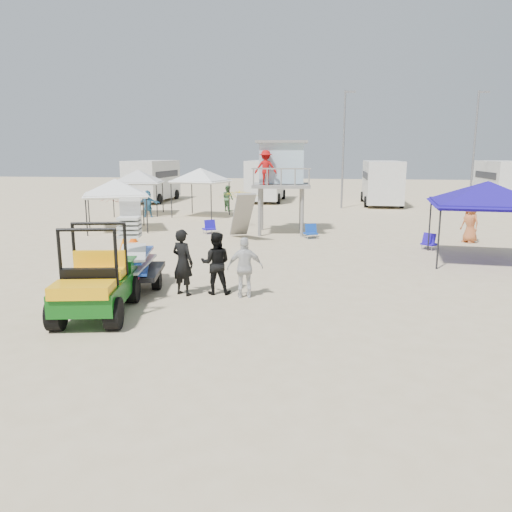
# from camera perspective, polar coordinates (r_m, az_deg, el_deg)

# --- Properties ---
(ground) EXTENTS (140.00, 140.00, 0.00)m
(ground) POSITION_cam_1_polar(r_m,az_deg,el_deg) (9.84, -5.59, -10.85)
(ground) COLOR beige
(ground) RESTS_ON ground
(utility_cart) EXTENTS (1.90, 3.01, 2.12)m
(utility_cart) POSITION_cam_1_polar(r_m,az_deg,el_deg) (12.20, -18.05, -2.07)
(utility_cart) COLOR #0C5011
(utility_cart) RESTS_ON ground
(surf_trailer) EXTENTS (1.82, 2.79, 2.27)m
(surf_trailer) POSITION_cam_1_polar(r_m,az_deg,el_deg) (14.29, -13.87, -0.15)
(surf_trailer) COLOR black
(surf_trailer) RESTS_ON ground
(man_left) EXTENTS (0.77, 0.66, 1.80)m
(man_left) POSITION_cam_1_polar(r_m,az_deg,el_deg) (13.51, -8.38, -0.72)
(man_left) COLOR black
(man_left) RESTS_ON ground
(man_mid) EXTENTS (0.89, 0.73, 1.70)m
(man_mid) POSITION_cam_1_polar(r_m,az_deg,el_deg) (13.54, -4.62, -0.82)
(man_mid) COLOR black
(man_mid) RESTS_ON ground
(man_right) EXTENTS (1.01, 0.60, 1.62)m
(man_right) POSITION_cam_1_polar(r_m,az_deg,el_deg) (13.14, -1.25, -1.34)
(man_right) COLOR silver
(man_right) RESTS_ON ground
(lifeguard_tower) EXTENTS (2.90, 2.90, 4.27)m
(lifeguard_tower) POSITION_cam_1_polar(r_m,az_deg,el_deg) (24.03, 2.77, 10.20)
(lifeguard_tower) COLOR gray
(lifeguard_tower) RESTS_ON ground
(canopy_blue) EXTENTS (3.83, 3.83, 3.24)m
(canopy_blue) POSITION_cam_1_polar(r_m,az_deg,el_deg) (19.16, 25.01, 7.34)
(canopy_blue) COLOR black
(canopy_blue) RESTS_ON ground
(canopy_white_a) EXTENTS (3.87, 3.87, 2.97)m
(canopy_white_a) POSITION_cam_1_polar(r_m,az_deg,el_deg) (25.74, -15.81, 8.17)
(canopy_white_a) COLOR black
(canopy_white_a) RESTS_ON ground
(canopy_white_b) EXTENTS (3.24, 3.24, 3.21)m
(canopy_white_b) POSITION_cam_1_polar(r_m,az_deg,el_deg) (32.35, -13.35, 9.33)
(canopy_white_b) COLOR black
(canopy_white_b) RESTS_ON ground
(canopy_white_c) EXTENTS (3.28, 3.28, 3.34)m
(canopy_white_c) POSITION_cam_1_polar(r_m,az_deg,el_deg) (30.61, -6.37, 9.70)
(canopy_white_c) COLOR black
(canopy_white_c) RESTS_ON ground
(umbrella_a) EXTENTS (2.31, 2.34, 1.75)m
(umbrella_a) POSITION_cam_1_polar(r_m,az_deg,el_deg) (26.38, -15.31, 4.90)
(umbrella_a) COLOR #AA1212
(umbrella_a) RESTS_ON ground
(umbrella_b) EXTENTS (2.77, 2.79, 1.96)m
(umbrella_b) POSITION_cam_1_polar(r_m,az_deg,el_deg) (25.96, -1.87, 5.44)
(umbrella_b) COLOR yellow
(umbrella_b) RESTS_ON ground
(cone_near) EXTENTS (0.34, 0.34, 0.50)m
(cone_near) POSITION_cam_1_polar(r_m,az_deg,el_deg) (20.41, -14.94, 1.31)
(cone_near) COLOR orange
(cone_near) RESTS_ON ground
(cone_far) EXTENTS (0.34, 0.34, 0.50)m
(cone_far) POSITION_cam_1_polar(r_m,az_deg,el_deg) (22.31, -13.86, 2.21)
(cone_far) COLOR #FF5208
(cone_far) RESTS_ON ground
(beach_chair_a) EXTENTS (0.73, 0.83, 0.64)m
(beach_chair_a) POSITION_cam_1_polar(r_m,az_deg,el_deg) (24.19, -5.33, 3.35)
(beach_chair_a) COLOR #1C10B4
(beach_chair_a) RESTS_ON ground
(beach_chair_b) EXTENTS (0.70, 0.78, 0.64)m
(beach_chair_b) POSITION_cam_1_polar(r_m,az_deg,el_deg) (22.84, 6.27, 2.85)
(beach_chair_b) COLOR #0F3EAA
(beach_chair_b) RESTS_ON ground
(beach_chair_c) EXTENTS (0.74, 0.85, 0.64)m
(beach_chair_c) POSITION_cam_1_polar(r_m,az_deg,el_deg) (21.19, 19.18, 1.59)
(beach_chair_c) COLOR #2210AE
(beach_chair_c) RESTS_ON ground
(rv_far_left) EXTENTS (2.64, 6.80, 3.25)m
(rv_far_left) POSITION_cam_1_polar(r_m,az_deg,el_deg) (41.40, -11.75, 8.62)
(rv_far_left) COLOR silver
(rv_far_left) RESTS_ON ground
(rv_mid_left) EXTENTS (2.65, 6.50, 3.25)m
(rv_mid_left) POSITION_cam_1_polar(r_m,az_deg,el_deg) (40.70, 1.13, 8.81)
(rv_mid_left) COLOR silver
(rv_mid_left) RESTS_ON ground
(rv_mid_right) EXTENTS (2.64, 7.00, 3.25)m
(rv_mid_right) POSITION_cam_1_polar(r_m,az_deg,el_deg) (39.03, 14.19, 8.35)
(rv_mid_right) COLOR silver
(rv_mid_right) RESTS_ON ground
(rv_far_right) EXTENTS (2.64, 6.60, 3.25)m
(rv_far_right) POSITION_cam_1_polar(r_m,az_deg,el_deg) (42.31, 26.32, 7.74)
(rv_far_right) COLOR silver
(rv_far_right) RESTS_ON ground
(light_pole_left) EXTENTS (0.14, 0.14, 8.00)m
(light_pole_left) POSITION_cam_1_polar(r_m,az_deg,el_deg) (35.82, 9.94, 11.79)
(light_pole_left) COLOR slate
(light_pole_left) RESTS_ON ground
(light_pole_right) EXTENTS (0.14, 0.14, 8.00)m
(light_pole_right) POSITION_cam_1_polar(r_m,az_deg,el_deg) (38.56, 23.64, 10.99)
(light_pole_right) COLOR slate
(light_pole_right) RESTS_ON ground
(distant_beachgoers) EXTENTS (18.16, 11.31, 1.73)m
(distant_beachgoers) POSITION_cam_1_polar(r_m,az_deg,el_deg) (29.00, -1.71, 5.80)
(distant_beachgoers) COLOR #487646
(distant_beachgoers) RESTS_ON ground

